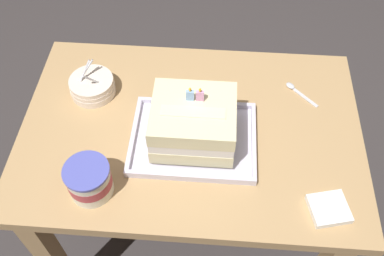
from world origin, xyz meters
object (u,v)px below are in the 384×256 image
Objects in this scene: birthday_cake at (193,122)px; ice_cream_tub at (89,180)px; bowl_stack at (92,86)px; napkin_pile at (329,209)px; foil_tray at (193,139)px; serving_spoon_near_tray at (295,89)px.

birthday_cake is 1.90× the size of ice_cream_tub.
napkin_pile is at bearing -27.58° from bowl_stack.
ice_cream_tub is at bearing -145.00° from birthday_cake.
foil_tray is 2.54× the size of bowl_stack.
birthday_cake is 2.24× the size of serving_spoon_near_tray.
ice_cream_tub reaches higher than foil_tray.
foil_tray is at bearing -26.90° from bowl_stack.
foil_tray is 1.58× the size of birthday_cake.
birthday_cake is 1.96× the size of napkin_pile.
birthday_cake is 1.61× the size of bowl_stack.
napkin_pile reaches higher than serving_spoon_near_tray.
ice_cream_tub is at bearing -145.01° from foil_tray.
napkin_pile is at bearing -28.19° from birthday_cake.
foil_tray is 0.37m from serving_spoon_near_tray.
foil_tray is 0.41m from napkin_pile.
bowl_stack is (-0.32, 0.16, 0.02)m from foil_tray.
bowl_stack is 1.22× the size of napkin_pile.
bowl_stack is at bearing 153.10° from foil_tray.
bowl_stack is 1.18× the size of ice_cream_tub.
serving_spoon_near_tray is 0.88× the size of napkin_pile.
bowl_stack reaches higher than serving_spoon_near_tray.
ice_cream_tub is 1.03× the size of napkin_pile.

